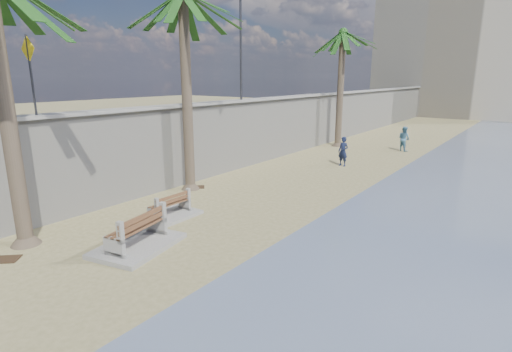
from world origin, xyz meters
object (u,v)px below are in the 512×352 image
Objects in this scene: person_a at (343,149)px; person_b at (404,137)px; bench_far at (137,233)px; bench_near at (170,207)px; palm_back at (343,35)px.

person_a is 1.03× the size of person_b.
bench_far is 1.54× the size of person_b.
bench_near is 18.04m from person_b.
bench_near is at bearing -84.78° from palm_back.
person_a is at bearing 105.53° from person_b.
palm_back is 9.23m from person_a.
bench_far is at bearing -80.46° from person_a.
bench_near is 2.59m from bench_far.
person_b is (1.55, 20.12, 0.45)m from bench_far.
palm_back is (-2.76, 19.32, 7.02)m from bench_far.
bench_near is 1.07× the size of person_a.
bench_far reaches higher than bench_near.
bench_near is at bearing 117.59° from bench_far.
bench_near is 11.35m from person_a.
bench_far is at bearing 112.60° from person_b.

